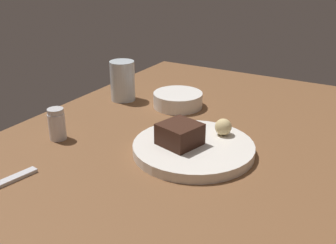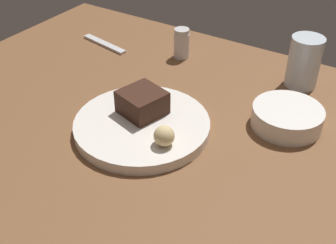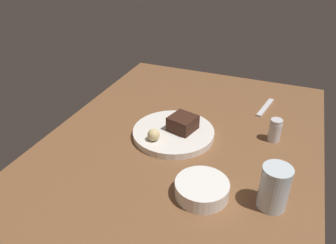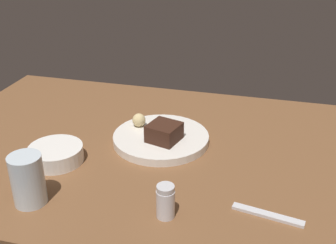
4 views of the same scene
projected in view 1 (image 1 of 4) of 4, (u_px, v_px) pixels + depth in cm
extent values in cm
cube|color=brown|center=(189.00, 146.00, 92.56)|extent=(120.00, 84.00, 3.00)
cylinder|color=white|center=(193.00, 148.00, 86.01)|extent=(26.25, 26.25, 2.16)
cube|color=#381E14|center=(180.00, 134.00, 84.57)|extent=(9.59, 9.55, 4.66)
sphere|color=#DBC184|center=(223.00, 127.00, 89.14)|extent=(3.77, 3.77, 3.77)
cylinder|color=silver|center=(57.00, 126.00, 91.64)|extent=(3.89, 3.89, 6.29)
cylinder|color=silver|center=(55.00, 111.00, 90.17)|extent=(3.70, 3.70, 1.20)
cylinder|color=silver|center=(123.00, 81.00, 115.48)|extent=(7.12, 7.12, 11.50)
cylinder|color=white|center=(178.00, 100.00, 111.49)|extent=(13.74, 13.74, 4.06)
cube|color=silver|center=(0.00, 184.00, 73.91)|extent=(15.08, 4.50, 0.70)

